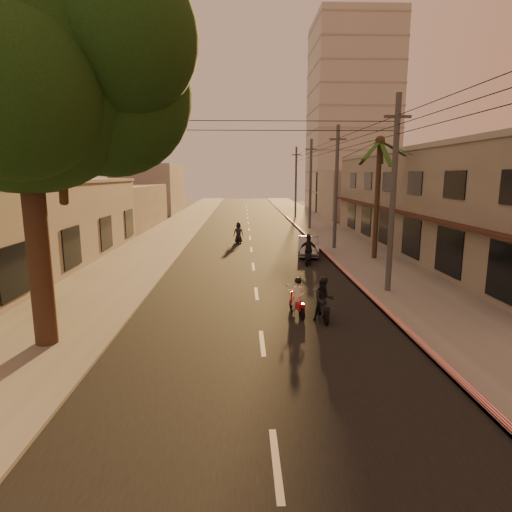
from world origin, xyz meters
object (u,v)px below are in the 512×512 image
object	(u,v)px
scooter_mid_b	(308,251)
palm_tree	(380,148)
scooter_far_a	(238,234)
parked_car	(308,246)
scooter_red	(298,299)
broadleaf_tree	(37,71)
scooter_mid_a	(324,301)

from	to	relation	value
scooter_mid_b	palm_tree	bearing A→B (deg)	29.55
scooter_far_a	parked_car	world-z (taller)	scooter_far_a
scooter_red	parked_car	xyz separation A→B (m)	(2.39, 12.87, -0.05)
scooter_red	scooter_mid_b	distance (m)	10.09
broadleaf_tree	scooter_far_a	distance (m)	23.14
palm_tree	scooter_mid_a	bearing A→B (deg)	-115.33
broadleaf_tree	palm_tree	distance (m)	20.18
scooter_mid_b	parked_car	world-z (taller)	scooter_mid_b
scooter_mid_a	scooter_far_a	size ratio (longest dim) A/B	0.99
palm_tree	scooter_mid_b	distance (m)	7.89
broadleaf_tree	scooter_mid_a	bearing A→B (deg)	13.07
scooter_red	scooter_mid_a	bearing A→B (deg)	-40.99
scooter_mid_b	parked_car	bearing A→B (deg)	94.00
scooter_mid_b	scooter_far_a	bearing A→B (deg)	130.28
scooter_mid_a	scooter_mid_b	bearing A→B (deg)	82.64
broadleaf_tree	scooter_mid_a	xyz separation A→B (m)	(9.05, 2.10, -7.70)
broadleaf_tree	scooter_mid_a	size ratio (longest dim) A/B	6.89
scooter_red	scooter_mid_a	distance (m)	1.06
scooter_red	scooter_far_a	xyz separation A→B (m)	(-2.50, 18.49, 0.08)
broadleaf_tree	scooter_mid_a	distance (m)	12.06
scooter_mid_b	parked_car	xyz separation A→B (m)	(0.47, 2.97, -0.22)
scooter_mid_a	scooter_far_a	bearing A→B (deg)	98.29
broadleaf_tree	parked_car	world-z (taller)	broadleaf_tree
parked_car	scooter_mid_a	bearing A→B (deg)	-87.86
palm_tree	scooter_mid_b	xyz separation A→B (m)	(-4.57, -1.35, -6.28)
palm_tree	scooter_red	size ratio (longest dim) A/B	5.16
scooter_mid_a	scooter_mid_b	distance (m)	10.45
scooter_far_a	parked_car	bearing A→B (deg)	-46.34
scooter_mid_a	scooter_mid_b	size ratio (longest dim) A/B	0.92
scooter_far_a	parked_car	distance (m)	7.44
scooter_far_a	parked_car	size ratio (longest dim) A/B	0.43
broadleaf_tree	scooter_mid_b	bearing A→B (deg)	51.24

